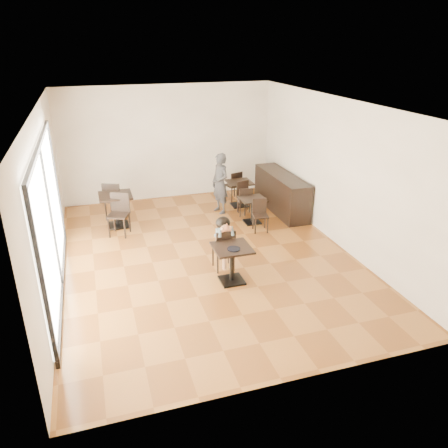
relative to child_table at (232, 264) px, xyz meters
name	(u,v)px	position (x,y,z in m)	size (l,w,h in m)	color
floor	(206,255)	(-0.18, 1.22, -0.37)	(6.00, 8.00, 0.01)	#945A26
ceiling	(203,103)	(-0.18, 1.22, 2.83)	(6.00, 8.00, 0.01)	white
wall_back	(168,143)	(-0.18, 5.22, 1.23)	(6.00, 0.01, 3.20)	silver
wall_front	(290,281)	(-0.18, -2.78, 1.23)	(6.00, 0.01, 3.20)	silver
wall_left	(47,200)	(-3.18, 1.22, 1.23)	(0.01, 8.00, 3.20)	silver
wall_right	(336,172)	(2.82, 1.22, 1.23)	(0.01, 8.00, 3.20)	silver
storefront_window	(49,219)	(-3.15, 0.72, 1.03)	(0.04, 4.50, 2.60)	white
child_table	(232,264)	(0.00, 0.00, 0.00)	(0.70, 0.70, 0.74)	black
child_chair	(223,249)	(0.00, 0.55, 0.07)	(0.40, 0.40, 0.89)	black
child	(223,243)	(0.00, 0.55, 0.19)	(0.40, 0.56, 1.12)	slate
plate	(234,249)	(0.00, -0.10, 0.38)	(0.25, 0.25, 0.01)	black
pizza_slice	(226,228)	(0.00, 0.36, 0.60)	(0.26, 0.20, 0.06)	#CDBF70
adult_patron	(220,183)	(0.85, 3.57, 0.44)	(0.59, 0.39, 1.61)	#353539
cafe_table_mid	(252,211)	(1.41, 2.62, -0.04)	(0.62, 0.62, 0.65)	black
cafe_table_left	(117,210)	(-1.86, 3.41, 0.05)	(0.78, 0.78, 0.83)	black
cafe_table_back	(239,194)	(1.50, 3.87, -0.02)	(0.66, 0.66, 0.70)	black
chair_mid_a	(245,201)	(1.41, 3.17, 0.02)	(0.35, 0.35, 0.78)	black
chair_mid_b	(261,216)	(1.41, 2.07, 0.02)	(0.35, 0.35, 0.78)	black
chair_left_a	(115,200)	(-1.86, 3.96, 0.13)	(0.45, 0.45, 1.00)	black
chair_left_b	(118,215)	(-1.86, 2.86, 0.13)	(0.45, 0.45, 1.00)	black
chair_back_a	(233,185)	(1.50, 4.42, 0.05)	(0.38, 0.38, 0.84)	black
chair_back_b	(246,198)	(1.50, 3.32, 0.05)	(0.38, 0.38, 0.84)	black
service_counter	(281,192)	(2.47, 3.22, 0.13)	(0.60, 2.40, 1.00)	black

